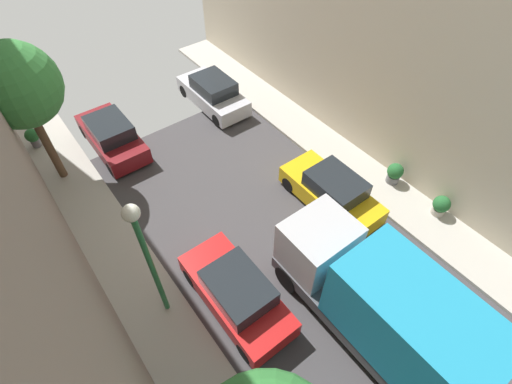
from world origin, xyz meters
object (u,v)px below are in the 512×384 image
Objects in this scene: parked_car_left_4 at (112,136)px; potted_plant_1 at (33,137)px; parked_car_left_3 at (237,293)px; parked_car_right_3 at (213,93)px; potted_plant_0 at (395,173)px; street_tree_0 at (17,86)px; lamp_post at (145,249)px; parked_car_right_2 at (332,192)px; potted_plant_5 at (441,205)px; delivery_truck at (383,307)px.

parked_car_left_4 reaches higher than potted_plant_1.
parked_car_left_3 and parked_car_right_3 have the same top height.
parked_car_right_3 is 4.56× the size of potted_plant_0.
street_tree_0 is (-2.51, 9.15, 3.75)m from parked_car_left_3.
lamp_post is at bearing -85.60° from street_tree_0.
parked_car_right_2 is 13.35m from potted_plant_1.
lamp_post is (-1.90, -8.36, 2.80)m from parked_car_left_4.
parked_car_right_3 is at bearing 107.30° from potted_plant_0.
potted_plant_1 is at bearing 128.03° from parked_car_right_2.
lamp_post is (-1.90, 1.22, 2.80)m from parked_car_left_3.
street_tree_0 is (-7.91, -0.46, 3.75)m from parked_car_right_3.
lamp_post reaches higher than parked_car_left_4.
parked_car_right_2 is 8.39m from parked_car_right_3.
potted_plant_0 is 1.06× the size of potted_plant_5.
parked_car_right_3 is 13.19m from delivery_truck.
parked_car_right_3 is (5.40, 0.02, 0.00)m from parked_car_left_4.
street_tree_0 is (-5.21, 12.41, 2.68)m from delivery_truck.
potted_plant_0 is (10.76, -8.70, -3.83)m from street_tree_0.
potted_plant_5 is at bearing -88.80° from potted_plant_0.
parked_car_left_4 reaches higher than potted_plant_0.
parked_car_left_3 is 3.60m from lamp_post.
potted_plant_0 is 1.02× the size of potted_plant_1.
potted_plant_0 is at bearing -15.07° from parked_car_right_2.
parked_car_left_3 is 0.72× the size of street_tree_0.
delivery_truck is at bearing -44.22° from lamp_post.
delivery_truck is at bearing -146.25° from potted_plant_0.
lamp_post is (-10.15, 0.77, 2.88)m from potted_plant_0.
parked_car_left_3 reaches higher than potted_plant_0.
parked_car_right_2 is 4.13m from potted_plant_5.
parked_car_left_3 is at bearing -32.66° from lamp_post.
lamp_post reaches higher than parked_car_right_3.
parked_car_left_4 is 1.00× the size of parked_car_right_3.
delivery_truck is at bearing -164.68° from potted_plant_5.
delivery_truck is 1.30× the size of lamp_post.
potted_plant_5 is 0.17× the size of lamp_post.
parked_car_left_4 is 4.65× the size of potted_plant_1.
parked_car_left_3 is 0.83× the size of lamp_post.
potted_plant_5 is at bearing -11.74° from parked_car_left_3.
parked_car_left_3 is at bearing -74.66° from street_tree_0.
potted_plant_1 is at bearing 134.47° from potted_plant_0.
parked_car_left_3 is 1.00× the size of parked_car_left_4.
potted_plant_0 is 2.18m from potted_plant_5.
parked_car_left_3 is at bearing 168.26° from potted_plant_5.
parked_car_left_4 is 1.00× the size of parked_car_right_2.
parked_car_right_3 reaches higher than potted_plant_0.
lamp_post is (-7.30, -0.00, 2.80)m from parked_car_right_2.
parked_car_left_4 is 13.16m from delivery_truck.
potted_plant_0 is (2.85, -0.77, -0.08)m from parked_car_right_2.
potted_plant_0 is (8.25, -9.13, -0.08)m from parked_car_left_4.
potted_plant_1 is (-8.22, 10.52, -0.05)m from parked_car_right_2.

